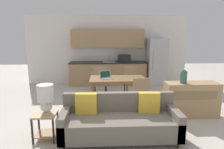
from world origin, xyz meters
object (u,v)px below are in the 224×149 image
Objects in this scene: couch at (120,121)px; vase at (184,77)px; dining_chair_near_right at (140,94)px; dining_chair_far_right at (131,80)px; refrigerator at (156,62)px; laptop at (106,76)px; side_table at (45,122)px; credenza at (191,99)px; table_lamp at (46,97)px; dining_chair_far_left at (100,81)px; dining_table at (117,80)px.

vase reaches higher than couch.
dining_chair_far_right is at bearing -94.24° from dining_chair_near_right.
refrigerator reaches higher than laptop.
side_table is at bearing -131.83° from dining_chair_far_right.
refrigerator is at bearing 66.68° from couch.
dining_chair_far_right reaches higher than credenza.
table_lamp is at bearing -127.57° from refrigerator.
dining_chair_near_right is at bearing 62.24° from couch.
refrigerator is at bearing 86.19° from vase.
dining_chair_far_left is at bearing 143.16° from credenza.
dining_table is at bearing 152.40° from credenza.
side_table is at bearing -145.61° from laptop.
refrigerator is 3.59× the size of side_table.
table_lamp is at bearing 24.03° from dining_chair_near_right.
dining_chair_near_right is at bearing -94.83° from dining_chair_far_right.
table_lamp reaches higher than credenza.
side_table is 2.27m from dining_chair_near_right.
dining_chair_far_left is at bearing -61.59° from dining_chair_near_right.
credenza is at bearing -59.24° from dining_chair_far_right.
laptop is (-1.78, 0.94, -0.16)m from vase.
dining_chair_far_right is (1.96, 2.65, 0.17)m from side_table.
credenza is 1.23m from dining_chair_near_right.
dining_chair_far_left reaches higher than side_table.
dining_chair_near_right is (0.49, -0.75, -0.19)m from dining_table.
vase is at bearing 16.85° from table_lamp.
couch is 2.29× the size of dining_chair_near_right.
dining_table is 2.80× the size of table_lamp.
refrigerator reaches higher than couch.
dining_chair_far_right reaches higher than couch.
credenza reaches higher than dining_table.
vase reaches higher than laptop.
dining_chair_far_right is 1.16m from laptop.
table_lamp is (-3.14, -4.08, -0.09)m from refrigerator.
dining_table is 0.94m from dining_chair_far_right.
vase is at bearing -65.49° from dining_chair_far_right.
couch is 4.28× the size of side_table.
laptop is at bearing 156.04° from credenza.
dining_table is at bearing 87.05° from couch.
couch is 3.99× the size of table_lamp.
couch is at bearing -85.34° from dining_chair_far_left.
table_lamp is 0.43× the size of credenza.
refrigerator is 1.92× the size of dining_chair_near_right.
dining_chair_far_left is at bearing 69.47° from table_lamp.
refrigerator is 4.53m from couch.
table_lamp is (-1.45, -1.82, 0.12)m from dining_table.
couch is at bearing -149.18° from vase.
dining_table is at bearing 51.43° from side_table.
dining_chair_near_right is at bearing -111.58° from refrigerator.
dining_chair_far_right is (-0.99, 1.73, -0.46)m from vase.
dining_chair_far_right is at bearing 53.50° from table_lamp.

